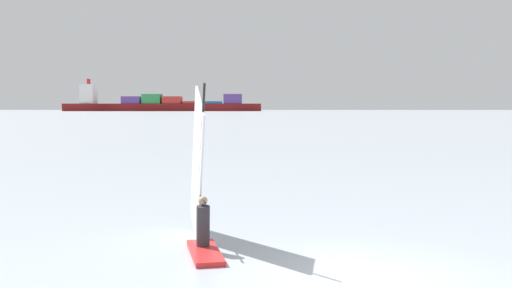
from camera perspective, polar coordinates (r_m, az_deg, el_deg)
ground_plane at (r=12.07m, az=9.58°, el=-12.84°), size 4000.00×4000.00×0.00m
windsurfer at (r=14.21m, az=-5.59°, el=-5.42°), size 1.49×4.23×4.23m
cargo_ship at (r=636.09m, az=-9.52°, el=3.96°), size 202.51×117.36×35.05m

